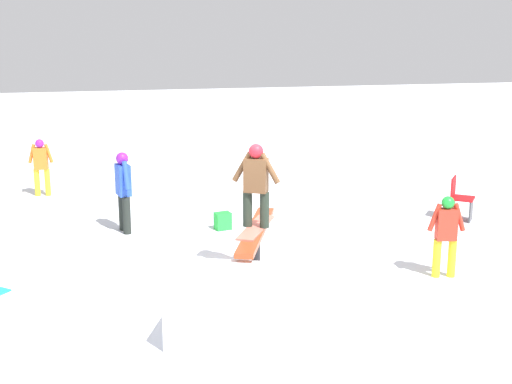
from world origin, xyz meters
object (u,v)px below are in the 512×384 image
bystander_orange (41,164)px  backpack_on_snow (223,221)px  rail_feature (256,235)px  bystander_red (446,232)px  folding_chair (460,200)px  main_rider_on_rail (256,187)px  bystander_blue (123,188)px

bystander_orange → backpack_on_snow: size_ratio=3.91×
rail_feature → bystander_red: 3.01m
bystander_orange → folding_chair: 9.33m
rail_feature → bystander_red: size_ratio=1.88×
folding_chair → main_rider_on_rail: bearing=151.1°
bystander_orange → bystander_red: 9.55m
rail_feature → main_rider_on_rail: 0.80m
main_rider_on_rail → bystander_red: main_rider_on_rail is taller
main_rider_on_rail → folding_chair: main_rider_on_rail is taller
main_rider_on_rail → backpack_on_snow: bearing=29.8°
rail_feature → folding_chair: bearing=-45.0°
bystander_orange → bystander_red: bystander_orange is taller
main_rider_on_rail → bystander_red: bearing=-77.7°
rail_feature → bystander_orange: 7.14m
main_rider_on_rail → bystander_blue: size_ratio=0.88×
main_rider_on_rail → backpack_on_snow: main_rider_on_rail is taller
main_rider_on_rail → folding_chair: size_ratio=1.56×
folding_chair → bystander_orange: bearing=101.6°
main_rider_on_rail → bystander_blue: (2.78, 1.99, -0.57)m
rail_feature → main_rider_on_rail: size_ratio=1.82×
rail_feature → bystander_blue: bearing=55.7°
rail_feature → folding_chair: size_ratio=2.84×
bystander_red → main_rider_on_rail: bearing=-4.6°
bystander_orange → main_rider_on_rail: bearing=128.3°
backpack_on_snow → bystander_red: bearing=118.2°
bystander_orange → bystander_blue: (-3.29, -1.77, 0.13)m
bystander_orange → bystander_blue: bearing=124.8°
rail_feature → bystander_blue: size_ratio=1.60×
folding_chair → backpack_on_snow: (0.34, 4.84, -0.24)m
bystander_blue → backpack_on_snow: bearing=69.2°
bystander_orange → rail_feature: bearing=128.3°
bystander_red → backpack_on_snow: bearing=-37.3°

